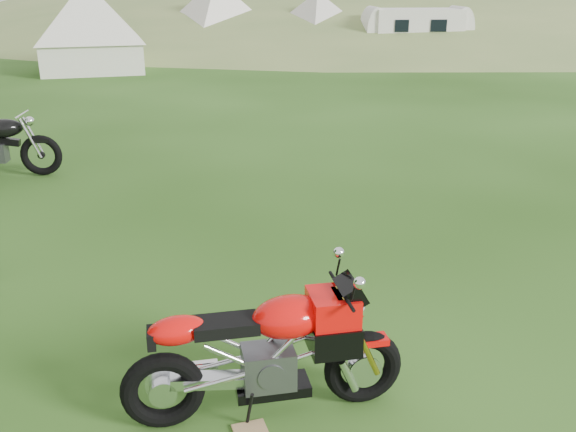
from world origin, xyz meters
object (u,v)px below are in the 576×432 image
object	(u,v)px
caravan	(415,34)
tent_mid	(217,17)
tent_right	(317,23)
sport_motorcycle	(265,343)
plywood_board	(250,431)
tent_left	(90,28)

from	to	relation	value
caravan	tent_mid	bearing A→B (deg)	155.54
tent_right	sport_motorcycle	bearing A→B (deg)	-133.15
plywood_board	tent_left	size ratio (longest dim) A/B	0.07
plywood_board	caravan	xyz separation A→B (m)	(12.17, 19.35, 0.96)
tent_mid	tent_right	xyz separation A→B (m)	(3.70, -2.34, -0.15)
sport_motorcycle	plywood_board	size ratio (longest dim) A/B	8.27
tent_mid	caravan	xyz separation A→B (m)	(6.68, -5.27, -0.45)
sport_motorcycle	tent_left	xyz separation A→B (m)	(-0.18, 19.69, 0.83)
tent_left	caravan	distance (m)	12.20
sport_motorcycle	tent_mid	world-z (taller)	tent_mid
caravan	tent_left	bearing A→B (deg)	-168.61
tent_left	caravan	size ratio (longest dim) A/B	0.78
plywood_board	tent_right	bearing A→B (deg)	67.59
plywood_board	tent_mid	distance (m)	25.27
tent_left	tent_mid	distance (m)	7.27
sport_motorcycle	tent_left	world-z (taller)	tent_left
sport_motorcycle	tent_left	distance (m)	19.71
sport_motorcycle	tent_right	size ratio (longest dim) A/B	0.66
sport_motorcycle	tent_mid	bearing A→B (deg)	85.20
tent_left	tent_right	size ratio (longest dim) A/B	1.10
sport_motorcycle	caravan	distance (m)	22.62
tent_mid	caravan	bearing A→B (deg)	-56.57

